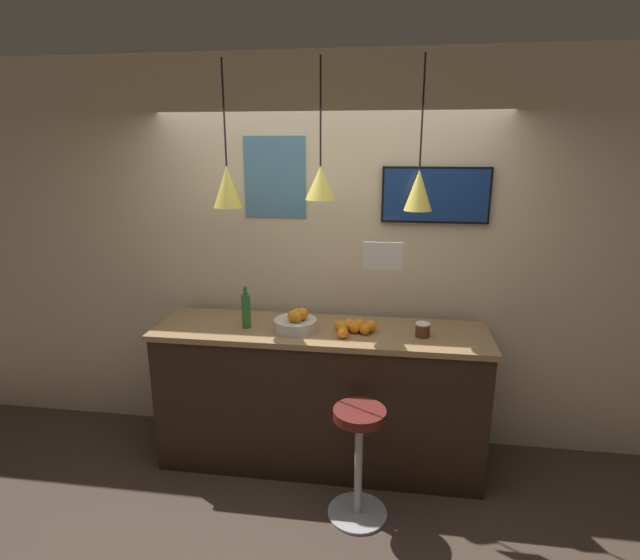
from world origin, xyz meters
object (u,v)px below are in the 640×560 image
Objects in this scene: fruit_bowl at (296,322)px; spread_jar at (423,330)px; mounted_tv at (436,195)px; bar_stool at (359,448)px; juice_bottle at (246,310)px.

fruit_bowl reaches higher than spread_jar.
spread_jar is at bearing -99.11° from mounted_tv.
fruit_bowl is (-0.48, 0.48, 0.62)m from bar_stool.
fruit_bowl is 0.36m from juice_bottle.
mounted_tv reaches higher than bar_stool.
fruit_bowl is 0.39× the size of mounted_tv.
mounted_tv is at bearing 80.89° from spread_jar.
bar_stool is 7.66× the size of spread_jar.
spread_jar is 0.13× the size of mounted_tv.
juice_bottle is (-0.83, 0.49, 0.69)m from bar_stool.
juice_bottle reaches higher than spread_jar.
bar_stool is 1.77m from mounted_tv.
juice_bottle is (-0.35, 0.01, 0.07)m from fruit_bowl.
spread_jar is (0.85, 0.01, -0.01)m from fruit_bowl.
juice_bottle reaches higher than fruit_bowl.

